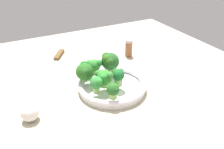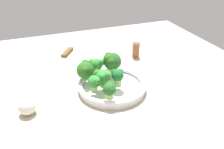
{
  "view_description": "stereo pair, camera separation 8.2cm",
  "coord_description": "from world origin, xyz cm",
  "px_view_note": "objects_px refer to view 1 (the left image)",
  "views": [
    {
      "loc": [
        63.32,
        -31.01,
        47.73
      ],
      "look_at": [
        -0.14,
        1.54,
        6.34
      ],
      "focal_mm": 37.85,
      "sensor_mm": 36.0,
      "label": 1
    },
    {
      "loc": [
        66.65,
        -23.48,
        47.73
      ],
      "look_at": [
        -0.14,
        1.54,
        6.34
      ],
      "focal_mm": 37.85,
      "sensor_mm": 36.0,
      "label": 2
    }
  ],
  "objects_px": {
    "broccoli_floret_3": "(85,71)",
    "garlic_bulb": "(30,113)",
    "bowl": "(112,86)",
    "broccoli_floret_0": "(109,61)",
    "broccoli_floret_1": "(118,76)",
    "broccoli_floret_6": "(113,90)",
    "pepper_shaker": "(129,48)",
    "knife": "(56,60)",
    "broccoli_floret_5": "(94,65)",
    "broccoli_floret_4": "(104,78)",
    "broccoli_floret_2": "(96,83)"
  },
  "relations": [
    {
      "from": "broccoli_floret_3",
      "to": "garlic_bulb",
      "type": "distance_m",
      "value": 0.23
    },
    {
      "from": "broccoli_floret_3",
      "to": "bowl",
      "type": "bearing_deg",
      "value": 59.58
    },
    {
      "from": "broccoli_floret_0",
      "to": "broccoli_floret_1",
      "type": "bearing_deg",
      "value": -7.33
    },
    {
      "from": "broccoli_floret_1",
      "to": "broccoli_floret_3",
      "type": "height_order",
      "value": "broccoli_floret_3"
    },
    {
      "from": "broccoli_floret_6",
      "to": "broccoli_floret_1",
      "type": "bearing_deg",
      "value": 139.39
    },
    {
      "from": "broccoli_floret_3",
      "to": "pepper_shaker",
      "type": "height_order",
      "value": "broccoli_floret_3"
    },
    {
      "from": "knife",
      "to": "broccoli_floret_3",
      "type": "bearing_deg",
      "value": 7.18
    },
    {
      "from": "bowl",
      "to": "broccoli_floret_5",
      "type": "xyz_separation_m",
      "value": [
        -0.08,
        -0.03,
        0.05
      ]
    },
    {
      "from": "broccoli_floret_4",
      "to": "pepper_shaker",
      "type": "relative_size",
      "value": 0.78
    },
    {
      "from": "bowl",
      "to": "knife",
      "type": "xyz_separation_m",
      "value": [
        -0.32,
        -0.12,
        -0.01
      ]
    },
    {
      "from": "bowl",
      "to": "knife",
      "type": "relative_size",
      "value": 1.05
    },
    {
      "from": "broccoli_floret_4",
      "to": "broccoli_floret_5",
      "type": "distance_m",
      "value": 0.1
    },
    {
      "from": "broccoli_floret_4",
      "to": "broccoli_floret_2",
      "type": "bearing_deg",
      "value": -63.5
    },
    {
      "from": "pepper_shaker",
      "to": "garlic_bulb",
      "type": "bearing_deg",
      "value": -62.9
    },
    {
      "from": "broccoli_floret_4",
      "to": "broccoli_floret_0",
      "type": "bearing_deg",
      "value": 142.87
    },
    {
      "from": "broccoli_floret_4",
      "to": "knife",
      "type": "bearing_deg",
      "value": -167.07
    },
    {
      "from": "pepper_shaker",
      "to": "broccoli_floret_4",
      "type": "bearing_deg",
      "value": -45.3
    },
    {
      "from": "broccoli_floret_1",
      "to": "broccoli_floret_2",
      "type": "bearing_deg",
      "value": -84.35
    },
    {
      "from": "knife",
      "to": "pepper_shaker",
      "type": "bearing_deg",
      "value": 71.57
    },
    {
      "from": "broccoli_floret_1",
      "to": "broccoli_floret_5",
      "type": "height_order",
      "value": "broccoli_floret_1"
    },
    {
      "from": "broccoli_floret_3",
      "to": "broccoli_floret_6",
      "type": "bearing_deg",
      "value": 17.71
    },
    {
      "from": "broccoli_floret_3",
      "to": "broccoli_floret_4",
      "type": "height_order",
      "value": "broccoli_floret_3"
    },
    {
      "from": "bowl",
      "to": "broccoli_floret_3",
      "type": "xyz_separation_m",
      "value": [
        -0.05,
        -0.08,
        0.06
      ]
    },
    {
      "from": "broccoli_floret_1",
      "to": "knife",
      "type": "xyz_separation_m",
      "value": [
        -0.35,
        -0.13,
        -0.07
      ]
    },
    {
      "from": "broccoli_floret_0",
      "to": "broccoli_floret_3",
      "type": "distance_m",
      "value": 0.1
    },
    {
      "from": "broccoli_floret_5",
      "to": "bowl",
      "type": "bearing_deg",
      "value": 20.84
    },
    {
      "from": "garlic_bulb",
      "to": "bowl",
      "type": "bearing_deg",
      "value": 96.7
    },
    {
      "from": "broccoli_floret_5",
      "to": "broccoli_floret_4",
      "type": "bearing_deg",
      "value": -3.96
    },
    {
      "from": "broccoli_floret_4",
      "to": "pepper_shaker",
      "type": "bearing_deg",
      "value": 134.7
    },
    {
      "from": "broccoli_floret_3",
      "to": "garlic_bulb",
      "type": "bearing_deg",
      "value": -68.46
    },
    {
      "from": "broccoli_floret_0",
      "to": "garlic_bulb",
      "type": "xyz_separation_m",
      "value": [
        0.1,
        -0.31,
        -0.06
      ]
    },
    {
      "from": "broccoli_floret_3",
      "to": "broccoli_floret_4",
      "type": "relative_size",
      "value": 1.12
    },
    {
      "from": "broccoli_floret_2",
      "to": "broccoli_floret_3",
      "type": "height_order",
      "value": "broccoli_floret_3"
    },
    {
      "from": "broccoli_floret_4",
      "to": "broccoli_floret_6",
      "type": "xyz_separation_m",
      "value": [
        0.07,
        -0.0,
        -0.01
      ]
    },
    {
      "from": "broccoli_floret_1",
      "to": "broccoli_floret_6",
      "type": "xyz_separation_m",
      "value": [
        0.06,
        -0.05,
        -0.01
      ]
    },
    {
      "from": "bowl",
      "to": "broccoli_floret_0",
      "type": "height_order",
      "value": "broccoli_floret_0"
    },
    {
      "from": "broccoli_floret_5",
      "to": "garlic_bulb",
      "type": "distance_m",
      "value": 0.29
    },
    {
      "from": "broccoli_floret_6",
      "to": "garlic_bulb",
      "type": "relative_size",
      "value": 0.97
    },
    {
      "from": "broccoli_floret_0",
      "to": "broccoli_floret_4",
      "type": "height_order",
      "value": "broccoli_floret_0"
    },
    {
      "from": "broccoli_floret_0",
      "to": "pepper_shaker",
      "type": "relative_size",
      "value": 1.02
    },
    {
      "from": "broccoli_floret_4",
      "to": "pepper_shaker",
      "type": "xyz_separation_m",
      "value": [
        -0.23,
        0.24,
        -0.03
      ]
    },
    {
      "from": "broccoli_floret_1",
      "to": "broccoli_floret_2",
      "type": "relative_size",
      "value": 1.03
    },
    {
      "from": "pepper_shaker",
      "to": "broccoli_floret_1",
      "type": "bearing_deg",
      "value": -37.63
    },
    {
      "from": "broccoli_floret_1",
      "to": "broccoli_floret_3",
      "type": "xyz_separation_m",
      "value": [
        -0.08,
        -0.09,
        0.0
      ]
    },
    {
      "from": "broccoli_floret_6",
      "to": "broccoli_floret_5",
      "type": "bearing_deg",
      "value": 177.34
    },
    {
      "from": "broccoli_floret_3",
      "to": "broccoli_floret_5",
      "type": "height_order",
      "value": "broccoli_floret_3"
    },
    {
      "from": "broccoli_floret_2",
      "to": "broccoli_floret_5",
      "type": "distance_m",
      "value": 0.13
    },
    {
      "from": "broccoli_floret_0",
      "to": "broccoli_floret_3",
      "type": "bearing_deg",
      "value": -82.85
    },
    {
      "from": "knife",
      "to": "broccoli_floret_0",
      "type": "bearing_deg",
      "value": 27.96
    },
    {
      "from": "broccoli_floret_6",
      "to": "broccoli_floret_4",
      "type": "bearing_deg",
      "value": 179.31
    }
  ]
}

